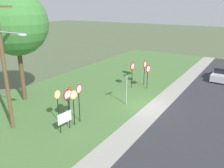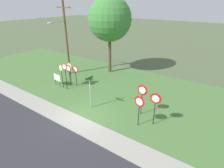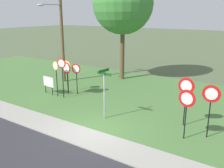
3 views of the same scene
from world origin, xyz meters
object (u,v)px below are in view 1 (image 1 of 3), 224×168
at_px(yield_sign_near_left, 145,66).
at_px(street_name_post, 127,85).
at_px(stop_sign_far_center, 58,99).
at_px(yield_sign_near_right, 133,68).
at_px(utility_pole, 5,58).
at_px(stop_sign_far_right, 68,98).
at_px(yield_sign_far_left, 148,71).
at_px(stop_sign_near_left, 79,95).
at_px(stop_sign_near_right, 69,96).
at_px(notice_board, 65,118).
at_px(stop_sign_far_left, 74,101).
at_px(oak_tree_left, 16,23).
at_px(parked_sedan_distant, 223,73).

distance_m(yield_sign_near_left, street_name_post, 5.31).
bearing_deg(stop_sign_far_center, yield_sign_near_right, -12.14).
bearing_deg(utility_pole, yield_sign_near_right, -14.29).
bearing_deg(stop_sign_far_right, yield_sign_far_left, -3.49).
distance_m(stop_sign_near_left, stop_sign_near_right, 1.20).
height_order(stop_sign_near_right, notice_board, stop_sign_near_right).
relative_size(stop_sign_far_center, yield_sign_far_left, 0.98).
relative_size(utility_pole, notice_board, 6.87).
bearing_deg(yield_sign_near_left, notice_board, 176.31).
bearing_deg(stop_sign_near_right, street_name_post, -40.41).
height_order(stop_sign_far_left, yield_sign_far_left, stop_sign_far_left).
xyz_separation_m(yield_sign_near_left, yield_sign_far_left, (-0.86, -0.72, -0.14)).
relative_size(street_name_post, oak_tree_left, 0.31).
bearing_deg(stop_sign_far_left, yield_sign_near_right, 12.36).
bearing_deg(street_name_post, yield_sign_near_right, 26.30).
relative_size(stop_sign_near_right, stop_sign_far_center, 0.95).
bearing_deg(stop_sign_far_left, oak_tree_left, 90.06).
xyz_separation_m(yield_sign_near_right, parked_sedan_distant, (7.65, -7.02, -1.30)).
bearing_deg(utility_pole, stop_sign_near_right, -30.95).
relative_size(stop_sign_near_right, oak_tree_left, 0.25).
relative_size(stop_sign_near_right, utility_pole, 0.26).
distance_m(stop_sign_far_center, yield_sign_near_left, 10.43).
bearing_deg(notice_board, utility_pole, 123.57).
height_order(stop_sign_far_left, stop_sign_far_center, stop_sign_far_left).
distance_m(stop_sign_far_left, yield_sign_near_left, 10.13).
height_order(yield_sign_near_left, street_name_post, street_name_post).
height_order(stop_sign_far_right, notice_board, stop_sign_far_right).
bearing_deg(oak_tree_left, stop_sign_near_right, -94.81).
distance_m(stop_sign_far_left, oak_tree_left, 8.09).
bearing_deg(stop_sign_far_center, street_name_post, -32.08).
bearing_deg(yield_sign_near_left, yield_sign_near_right, 152.07).
distance_m(notice_board, oak_tree_left, 8.78).
height_order(stop_sign_near_right, stop_sign_far_center, stop_sign_far_center).
xyz_separation_m(utility_pole, parked_sedan_distant, (18.85, -9.87, -4.04)).
bearing_deg(yield_sign_far_left, oak_tree_left, 143.44).
bearing_deg(yield_sign_near_left, oak_tree_left, 140.46).
bearing_deg(parked_sedan_distant, stop_sign_far_left, 159.21).
xyz_separation_m(yield_sign_near_left, street_name_post, (-5.24, -0.80, -0.25)).
distance_m(stop_sign_near_left, stop_sign_far_right, 0.82).
relative_size(notice_board, parked_sedan_distant, 0.29).
bearing_deg(oak_tree_left, stop_sign_near_left, -96.11).
distance_m(stop_sign_far_center, street_name_post, 5.64).
relative_size(stop_sign_near_right, notice_board, 1.76).
xyz_separation_m(street_name_post, oak_tree_left, (-3.60, 7.85, 4.64)).
height_order(stop_sign_near_right, utility_pole, utility_pole).
height_order(stop_sign_far_center, stop_sign_far_right, stop_sign_far_right).
height_order(stop_sign_near_left, stop_sign_far_right, stop_sign_near_left).
height_order(stop_sign_far_left, oak_tree_left, oak_tree_left).
distance_m(stop_sign_far_right, parked_sedan_distant, 17.86).
relative_size(stop_sign_far_left, parked_sedan_distant, 0.57).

